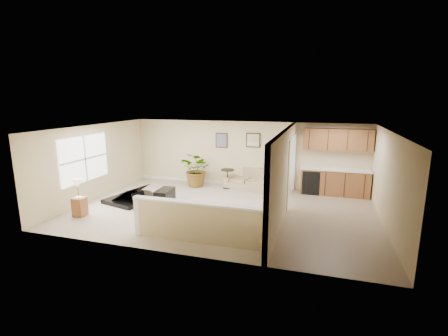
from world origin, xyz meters
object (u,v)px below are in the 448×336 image
(accent_table, at_px, (227,176))
(lamp_stand, at_px, (79,200))
(palm_plant, at_px, (197,170))
(small_plant, at_px, (279,188))
(piano, at_px, (128,186))
(loveseat, at_px, (249,178))
(piano_bench, at_px, (165,198))

(accent_table, distance_m, lamp_stand, 5.24)
(palm_plant, distance_m, small_plant, 3.23)
(small_plant, bearing_deg, accent_table, 169.90)
(palm_plant, distance_m, lamp_stand, 4.52)
(piano, distance_m, loveseat, 4.43)
(accent_table, bearing_deg, piano, -137.26)
(piano, bearing_deg, small_plant, 39.14)
(loveseat, distance_m, small_plant, 1.37)
(piano, xyz_separation_m, accent_table, (2.69, 2.48, -0.05))
(palm_plant, bearing_deg, lamp_stand, -117.52)
(loveseat, xyz_separation_m, small_plant, (1.21, -0.62, -0.12))
(piano, height_order, lamp_stand, piano)
(palm_plant, bearing_deg, piano, -122.14)
(loveseat, distance_m, lamp_stand, 5.95)
(lamp_stand, bearing_deg, piano_bench, 38.04)
(accent_table, relative_size, palm_plant, 0.48)
(lamp_stand, bearing_deg, small_plant, 35.31)
(accent_table, bearing_deg, small_plant, -10.10)
(lamp_stand, bearing_deg, loveseat, 47.00)
(small_plant, bearing_deg, palm_plant, 175.22)
(loveseat, bearing_deg, accent_table, -147.78)
(palm_plant, bearing_deg, loveseat, 10.09)
(piano_bench, bearing_deg, piano, 176.25)
(loveseat, distance_m, accent_table, 0.84)
(loveseat, height_order, small_plant, loveseat)
(piano_bench, height_order, loveseat, loveseat)
(piano, height_order, loveseat, piano)
(accent_table, xyz_separation_m, lamp_stand, (-3.27, -4.09, -0.00))
(piano, bearing_deg, lamp_stand, -95.12)
(piano_bench, xyz_separation_m, lamp_stand, (-1.95, -1.52, 0.20))
(piano, height_order, small_plant, piano)
(accent_table, relative_size, small_plant, 1.21)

